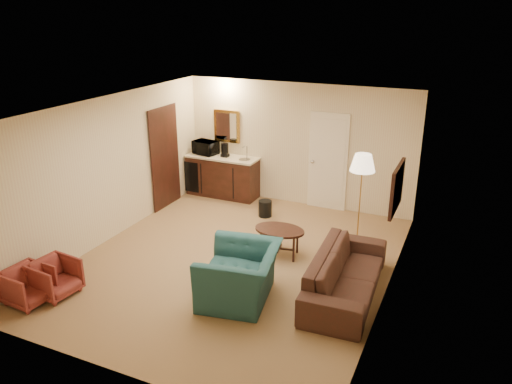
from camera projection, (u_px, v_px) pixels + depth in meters
ground at (235, 261)px, 8.41m from camera, size 6.00×6.00×0.00m
room_walls at (248, 151)px, 8.51m from camera, size 5.02×6.01×2.61m
wetbar_cabinet at (223, 176)px, 11.21m from camera, size 1.64×0.58×0.92m
sofa at (346, 267)px, 7.32m from camera, size 0.78×2.29×0.88m
teal_armchair at (240, 266)px, 7.16m from camera, size 0.99×1.33×1.06m
rose_chair_near at (55, 276)px, 7.35m from camera, size 0.61×0.64×0.61m
rose_chair_far at (28, 284)px, 7.15m from camera, size 0.58×0.62×0.60m
coffee_table at (279, 242)px, 8.54m from camera, size 0.95×0.72×0.50m
floor_lamp at (360, 199)px, 8.83m from camera, size 0.56×0.56×1.67m
waste_bin at (265, 208)px, 10.18m from camera, size 0.29×0.29×0.34m
microwave at (205, 146)px, 11.18m from camera, size 0.59×0.40×0.37m
coffee_maker at (225, 150)px, 10.98m from camera, size 0.19×0.19×0.30m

